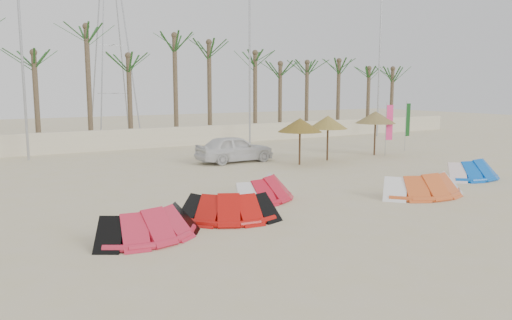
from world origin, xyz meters
TOP-DOWN VIEW (x-y plane):
  - ground at (0.00, 0.00)m, footprint 120.00×120.00m
  - boundary_wall at (0.00, 22.00)m, footprint 60.00×0.30m
  - palm_line at (0.67, 23.50)m, footprint 52.00×4.00m
  - lamp_b at (-5.96, 20.00)m, footprint 1.25×0.14m
  - lamp_c at (8.04, 20.00)m, footprint 1.25×0.14m
  - lamp_d at (20.04, 20.00)m, footprint 1.25×0.14m
  - pylon at (1.00, 28.00)m, footprint 3.00×3.00m
  - kite_red_left at (-5.21, 2.96)m, footprint 3.18×2.03m
  - kite_red_mid at (-2.61, 3.55)m, footprint 3.40×2.54m
  - kite_red_right at (-0.18, 5.32)m, footprint 3.41×2.56m
  - kite_orange at (5.10, 2.91)m, footprint 3.59×1.81m
  - kite_blue at (9.74, 4.17)m, footprint 3.15×1.70m
  - parasol_left at (5.68, 11.05)m, footprint 2.28×2.28m
  - parasol_mid at (7.89, 11.53)m, footprint 2.14×2.14m
  - parasol_right at (11.60, 11.75)m, footprint 2.33×2.33m
  - flag_pink at (12.11, 11.23)m, footprint 0.44×0.14m
  - flag_green at (14.80, 12.20)m, footprint 0.45×0.07m
  - car at (3.28, 13.59)m, footprint 4.19×1.72m

SIDE VIEW (x-z plane):
  - ground at x=0.00m, z-range 0.00..0.00m
  - pylon at x=1.00m, z-range -7.00..7.00m
  - kite_red_left at x=-5.21m, z-range -0.03..0.87m
  - kite_red_mid at x=-2.61m, z-range -0.03..0.87m
  - kite_red_right at x=-0.18m, z-range -0.03..0.87m
  - kite_blue at x=9.74m, z-range -0.03..0.87m
  - kite_orange at x=5.10m, z-range -0.03..0.87m
  - boundary_wall at x=0.00m, z-range 0.00..1.30m
  - car at x=3.28m, z-range 0.00..1.42m
  - flag_pink at x=12.11m, z-range 0.29..3.39m
  - flag_green at x=14.80m, z-range 0.29..3.41m
  - parasol_left at x=5.68m, z-range 0.84..3.23m
  - parasol_mid at x=7.89m, z-range 0.86..3.29m
  - parasol_right at x=11.60m, z-range 0.93..3.49m
  - lamp_b at x=-5.96m, z-range 0.27..11.27m
  - lamp_c at x=8.04m, z-range 0.27..11.27m
  - lamp_d at x=20.04m, z-range 0.27..11.27m
  - palm_line at x=0.67m, z-range 2.59..10.29m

